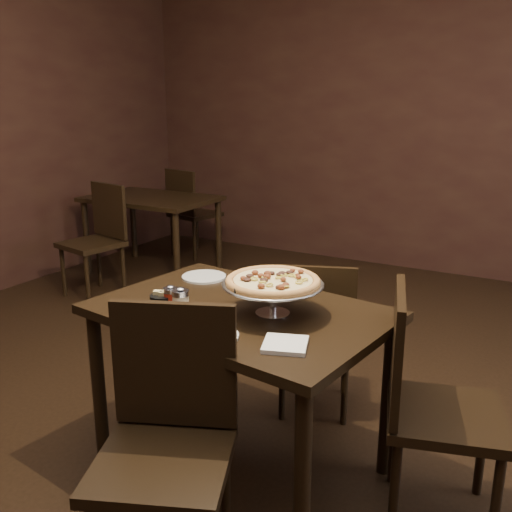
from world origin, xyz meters
The scene contains 16 objects.
room centered at (0.06, 0.03, 1.40)m, with size 6.04×7.04×2.84m.
dining_table centered at (-0.01, 0.08, 0.64)m, with size 1.28×0.94×0.74m.
background_table centered at (-2.20, 2.19, 0.62)m, with size 1.14×0.76×0.71m.
pizza_stand centered at (0.14, 0.09, 0.87)m, with size 0.41×0.41×0.17m.
parmesan_shaker centered at (-0.17, -0.10, 0.79)m, with size 0.07×0.07×0.12m.
pepper_flake_shaker centered at (-0.25, -0.07, 0.79)m, with size 0.06×0.06×0.10m.
packet_caddy centered at (-0.28, -0.08, 0.77)m, with size 0.10×0.10×0.07m.
napkin_stack centered at (0.33, -0.17, 0.75)m, with size 0.15×0.15×0.02m, color white.
plate_left centered at (-0.37, 0.35, 0.74)m, with size 0.21×0.21×0.01m, color silver.
plate_near centered at (0.04, -0.24, 0.74)m, with size 0.25×0.25×0.01m, color silver.
serving_spatula centered at (0.11, -0.04, 0.87)m, with size 0.17×0.17×0.02m.
chair_far centered at (0.10, 0.64, 0.45)m, with size 0.49×0.49×0.82m.
chair_near centered at (0.07, -0.51, 0.50)m, with size 0.56×0.56×0.92m.
chair_side centered at (0.76, 0.15, 0.50)m, with size 0.52×0.52×0.91m.
bg_chair_far centered at (-2.23, 2.82, 0.49)m, with size 0.50×0.50×0.90m.
bg_chair_near centered at (-2.20, 1.51, 0.49)m, with size 0.50×0.50×0.91m.
Camera 1 is at (1.13, -1.81, 1.57)m, focal length 40.00 mm.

